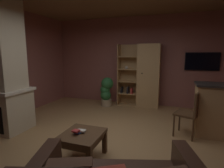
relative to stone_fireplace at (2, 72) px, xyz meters
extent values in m
cube|color=#A37A4C|center=(2.25, 0.14, -1.29)|extent=(5.61, 5.79, 0.02)
cube|color=#8E544C|center=(2.25, 3.06, 0.13)|extent=(5.73, 0.06, 2.82)
cube|color=white|center=(1.90, 3.03, -0.12)|extent=(0.59, 0.01, 0.71)
cube|color=#BCAD8E|center=(0.00, 0.01, -0.85)|extent=(0.90, 0.72, 0.85)
cube|color=#BCAD8E|center=(0.00, 0.01, 0.56)|extent=(0.76, 0.62, 1.97)
cube|color=beige|center=(0.00, 0.01, -0.40)|extent=(0.98, 0.80, 0.06)
cube|color=tan|center=(2.67, 2.78, -0.30)|extent=(0.67, 0.38, 1.95)
cube|color=tan|center=(2.02, 2.96, -0.30)|extent=(0.62, 0.02, 1.95)
cube|color=tan|center=(1.72, 2.78, -0.30)|extent=(0.02, 0.38, 1.95)
sphere|color=black|center=(2.50, 2.58, -0.21)|extent=(0.04, 0.04, 0.04)
cube|color=tan|center=(2.02, 2.78, -1.27)|extent=(0.62, 0.38, 0.02)
cube|color=tan|center=(2.02, 2.78, -0.89)|extent=(0.62, 0.38, 0.02)
cube|color=tan|center=(2.02, 2.78, -0.50)|extent=(0.62, 0.38, 0.02)
cube|color=tan|center=(2.02, 2.78, -0.11)|extent=(0.62, 0.38, 0.02)
cube|color=tan|center=(2.02, 2.78, 0.28)|extent=(0.62, 0.38, 0.02)
cube|color=black|center=(1.84, 2.73, -0.78)|extent=(0.03, 0.23, 0.18)
cube|color=#B22D2D|center=(2.17, 2.73, -0.79)|extent=(0.05, 0.23, 0.17)
cube|color=black|center=(2.05, 2.73, -0.77)|extent=(0.04, 0.23, 0.21)
sphere|color=beige|center=(1.97, 2.78, -0.06)|extent=(0.10, 0.10, 0.10)
cube|color=#4C331E|center=(2.11, -0.49, -0.88)|extent=(0.61, 0.66, 0.05)
cube|color=#4C331E|center=(2.11, -0.49, -0.94)|extent=(0.55, 0.59, 0.08)
cube|color=#4C331E|center=(1.85, -0.78, -1.09)|extent=(0.07, 0.07, 0.38)
cube|color=#4C331E|center=(2.38, -0.78, -1.09)|extent=(0.07, 0.07, 0.38)
cube|color=#4C331E|center=(1.85, -0.20, -1.09)|extent=(0.07, 0.07, 0.38)
cube|color=#4C331E|center=(2.38, -0.20, -1.09)|extent=(0.07, 0.07, 0.38)
cube|color=#2D4C8C|center=(2.05, -0.49, -0.84)|extent=(0.13, 0.12, 0.02)
cube|color=beige|center=(2.09, -0.47, -0.82)|extent=(0.14, 0.10, 0.03)
cube|color=#B22D2D|center=(2.04, -0.55, -0.79)|extent=(0.11, 0.10, 0.02)
cube|color=#4C331E|center=(3.69, 0.94, -0.82)|extent=(0.53, 0.53, 0.04)
cube|color=#4C331E|center=(3.87, 0.88, -0.58)|extent=(0.16, 0.39, 0.44)
cylinder|color=#4C331E|center=(3.58, 1.16, -1.05)|extent=(0.04, 0.04, 0.46)
cylinder|color=#4C331E|center=(3.47, 0.82, -1.05)|extent=(0.04, 0.04, 0.46)
cylinder|color=#4C331E|center=(3.92, 1.05, -1.05)|extent=(0.04, 0.04, 0.46)
cylinder|color=#4C331E|center=(3.81, 0.71, -1.05)|extent=(0.04, 0.04, 0.46)
cylinder|color=#9E896B|center=(1.41, 2.43, -1.17)|extent=(0.34, 0.34, 0.22)
sphere|color=#235B2D|center=(1.39, 2.42, -0.93)|extent=(0.34, 0.34, 0.34)
sphere|color=#235B2D|center=(1.37, 2.43, -0.75)|extent=(0.31, 0.31, 0.31)
sphere|color=#235B2D|center=(1.44, 2.44, -0.55)|extent=(0.39, 0.39, 0.39)
cube|color=black|center=(4.16, 3.00, 0.16)|extent=(0.93, 0.05, 0.52)
cube|color=black|center=(4.16, 2.98, 0.16)|extent=(0.89, 0.01, 0.48)
cylinder|color=black|center=(0.32, 0.31, 1.47)|extent=(0.07, 0.07, 0.09)
camera|label=1|loc=(3.41, -2.83, 0.36)|focal=29.05mm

